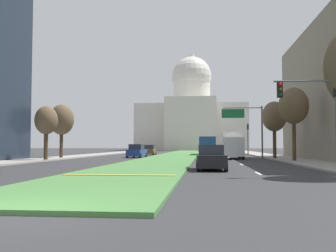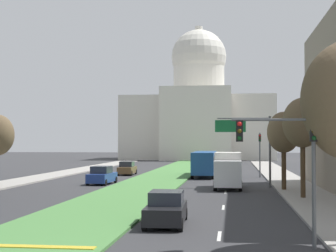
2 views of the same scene
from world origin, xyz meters
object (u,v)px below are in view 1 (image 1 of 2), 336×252
traffic_light_near_right (320,104)px  traffic_light_far_right (248,135)px  city_bus (207,144)px  sedan_lead_stopped (211,158)px  overhead_guide_sign (247,121)px  sedan_midblock (137,151)px  street_tree_left_mid (46,121)px  street_tree_right_far (274,117)px  box_truck_delivery (232,145)px  sedan_distant (150,150)px  street_tree_left_far (62,120)px  street_tree_right_mid (294,106)px  capitol_building (192,117)px

traffic_light_near_right → traffic_light_far_right: (0.84, 40.71, -0.48)m
city_bus → sedan_lead_stopped: bearing=-90.0°
overhead_guide_sign → sedan_midblock: 14.90m
traffic_light_far_right → street_tree_left_mid: (-23.42, -23.18, 0.87)m
street_tree_left_mid → overhead_guide_sign: bearing=23.5°
street_tree_right_far → sedan_lead_stopped: bearing=-112.0°
box_truck_delivery → city_bus: box_truck_delivery is taller
overhead_guide_sign → street_tree_left_mid: bearing=-156.5°
sedan_distant → overhead_guide_sign: bearing=-47.8°
street_tree_left_far → sedan_midblock: bearing=30.9°
traffic_light_far_right → sedan_midblock: size_ratio=1.14×
traffic_light_near_right → street_tree_right_mid: 17.96m
street_tree_right_mid → sedan_midblock: 21.58m
overhead_guide_sign → street_tree_right_mid: size_ratio=0.88×
overhead_guide_sign → sedan_distant: overhead_guide_sign is taller
street_tree_left_mid → sedan_lead_stopped: 21.28m
overhead_guide_sign → street_tree_right_far: 4.14m
sedan_lead_stopped → city_bus: (0.00, 36.29, 0.98)m
traffic_light_near_right → box_truck_delivery: (-2.73, 25.73, -2.12)m
sedan_midblock → city_bus: city_bus is taller
traffic_light_far_right → traffic_light_near_right: bearing=-91.2°
sedan_distant → city_bus: 10.00m
traffic_light_far_right → street_tree_left_mid: size_ratio=0.90×
street_tree_right_mid → sedan_distant: street_tree_right_mid is taller
street_tree_right_far → box_truck_delivery: (-4.70, 1.83, -3.22)m
traffic_light_near_right → sedan_distant: size_ratio=1.23×
street_tree_right_far → sedan_midblock: size_ratio=1.47×
capitol_building → sedan_distant: 61.44m
capitol_building → traffic_light_far_right: capitol_building is taller
capitol_building → sedan_lead_stopped: (4.72, -98.45, -10.17)m
street_tree_left_mid → street_tree_right_far: street_tree_right_far is taller
capitol_building → sedan_midblock: bearing=-93.6°
overhead_guide_sign → street_tree_right_mid: (3.49, -9.33, 0.87)m
traffic_light_near_right → street_tree_right_far: 24.01m
sedan_lead_stopped → sedan_distant: sedan_distant is taller
traffic_light_near_right → box_truck_delivery: size_ratio=0.81×
street_tree_right_mid → street_tree_left_far: 26.93m
overhead_guide_sign → sedan_midblock: bearing=172.0°
traffic_light_far_right → sedan_midblock: (-15.88, -11.70, -2.48)m
street_tree_right_mid → street_tree_left_far: (-26.17, 6.30, -0.76)m
traffic_light_near_right → sedan_distant: 45.94m
city_bus → street_tree_left_mid: bearing=-125.4°
sedan_lead_stopped → overhead_guide_sign: bearing=77.5°
street_tree_right_mid → traffic_light_near_right: bearing=-98.8°
sedan_midblock → sedan_distant: 14.16m
overhead_guide_sign → box_truck_delivery: overhead_guide_sign is taller
overhead_guide_sign → box_truck_delivery: (-1.96, -1.26, -2.94)m
traffic_light_far_right → street_tree_left_far: (-24.29, -16.74, 1.41)m
capitol_building → street_tree_right_far: bearing=-81.2°
capitol_building → sedan_lead_stopped: bearing=-87.3°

